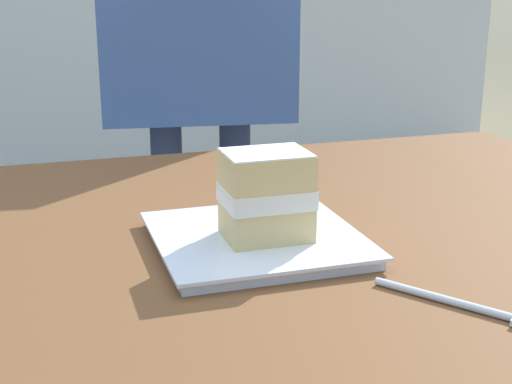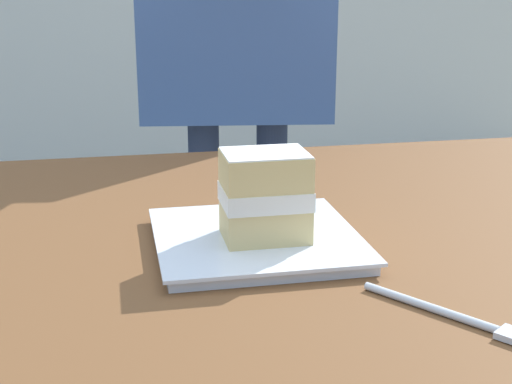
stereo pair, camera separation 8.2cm
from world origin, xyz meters
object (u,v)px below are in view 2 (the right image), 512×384
at_px(cake_slice, 265,196).
at_px(dessert_fork, 455,316).
at_px(diner_person, 236,4).
at_px(patio_table, 288,327).
at_px(dessert_plate, 256,240).

xyz_separation_m(cake_slice, dessert_fork, (-0.13, 0.20, -0.06)).
relative_size(cake_slice, diner_person, 0.07).
relative_size(patio_table, dessert_plate, 5.07).
bearing_deg(dessert_plate, diner_person, -98.32).
relative_size(cake_slice, dessert_fork, 0.68).
xyz_separation_m(dessert_plate, cake_slice, (-0.01, 0.02, 0.06)).
bearing_deg(dessert_fork, cake_slice, -56.63).
xyz_separation_m(dessert_plate, diner_person, (-0.11, -0.78, 0.23)).
bearing_deg(patio_table, cake_slice, 32.37).
relative_size(patio_table, dessert_fork, 8.00).
distance_m(dessert_plate, dessert_fork, 0.26).
height_order(cake_slice, diner_person, diner_person).
bearing_deg(patio_table, dessert_plate, 8.87).
height_order(patio_table, diner_person, diner_person).
relative_size(patio_table, cake_slice, 11.80).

